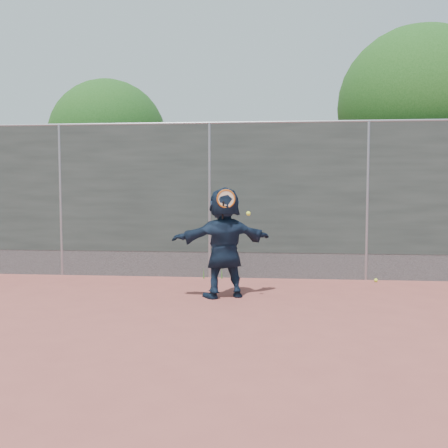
{
  "coord_description": "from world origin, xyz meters",
  "views": [
    {
      "loc": [
        1.18,
        -6.13,
        1.74
      ],
      "look_at": [
        0.45,
        1.76,
        1.18
      ],
      "focal_mm": 40.0,
      "sensor_mm": 36.0,
      "label": 1
    }
  ],
  "objects": [
    {
      "name": "weed_clump",
      "position": [
        0.29,
        3.38,
        0.13
      ],
      "size": [
        0.68,
        0.07,
        0.3
      ],
      "color": "#387226",
      "rests_on": "ground"
    },
    {
      "name": "fence",
      "position": [
        -0.0,
        3.5,
        1.58
      ],
      "size": [
        20.0,
        0.06,
        3.03
      ],
      "color": "#38423D",
      "rests_on": "ground"
    },
    {
      "name": "swing_action",
      "position": [
        0.53,
        1.56,
        1.54
      ],
      "size": [
        0.53,
        0.14,
        0.51
      ],
      "color": "#BF5512",
      "rests_on": "ground"
    },
    {
      "name": "player",
      "position": [
        0.45,
        1.76,
        0.88
      ],
      "size": [
        1.71,
        1.1,
        1.76
      ],
      "primitive_type": "imported",
      "rotation": [
        0.0,
        0.0,
        3.53
      ],
      "color": "#132034",
      "rests_on": "ground"
    },
    {
      "name": "ball_ground",
      "position": [
        3.15,
        3.29,
        0.03
      ],
      "size": [
        0.07,
        0.07,
        0.07
      ],
      "primitive_type": "sphere",
      "color": "#E1F837",
      "rests_on": "ground"
    },
    {
      "name": "tree_left",
      "position": [
        -2.85,
        6.55,
        2.94
      ],
      "size": [
        3.15,
        3.0,
        4.53
      ],
      "color": "#382314",
      "rests_on": "ground"
    },
    {
      "name": "tree_right",
      "position": [
        4.68,
        5.75,
        3.49
      ],
      "size": [
        3.78,
        3.6,
        5.39
      ],
      "color": "#382314",
      "rests_on": "ground"
    },
    {
      "name": "ground",
      "position": [
        0.0,
        0.0,
        0.0
      ],
      "size": [
        80.0,
        80.0,
        0.0
      ],
      "primitive_type": "plane",
      "color": "#9E4C42",
      "rests_on": "ground"
    }
  ]
}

